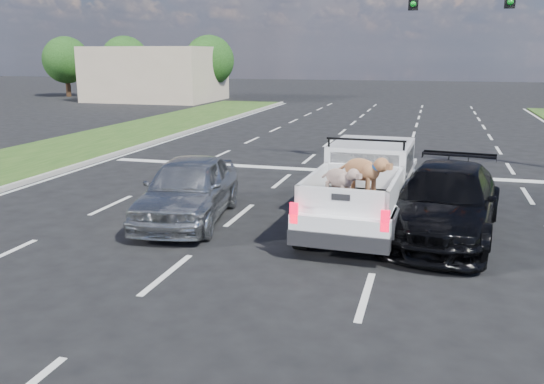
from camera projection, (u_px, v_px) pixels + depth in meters
The scene contains 10 objects.
ground at pixel (261, 285), 9.71m from camera, with size 160.00×160.00×0.00m, color black.
road_markings at pixel (330, 195), 15.86m from camera, with size 17.75×60.00×0.01m.
curb_left at pixel (36, 179), 17.69m from camera, with size 0.15×60.00×0.14m, color #9A968D.
building_left at pixel (156, 74), 48.16m from camera, with size 10.00×8.00×4.40m, color #C0AC93.
tree_far_a at pixel (66, 60), 52.41m from camera, with size 4.20×4.20×5.40m.
tree_far_b at pixel (125, 60), 50.83m from camera, with size 4.20×4.20×5.40m.
tree_far_c at pixel (209, 61), 48.73m from camera, with size 4.20×4.20×5.40m.
pickup_truck at pixel (364, 185), 12.97m from camera, with size 2.18×5.34×1.97m.
silver_sedan at pixel (188, 189), 13.35m from camera, with size 1.78×4.42×1.51m, color #A2A5A9.
black_coupe at pixel (445, 202), 12.18m from camera, with size 2.08×5.12×1.49m, color black.
Camera 1 is at (2.63, -8.69, 3.79)m, focal length 38.00 mm.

